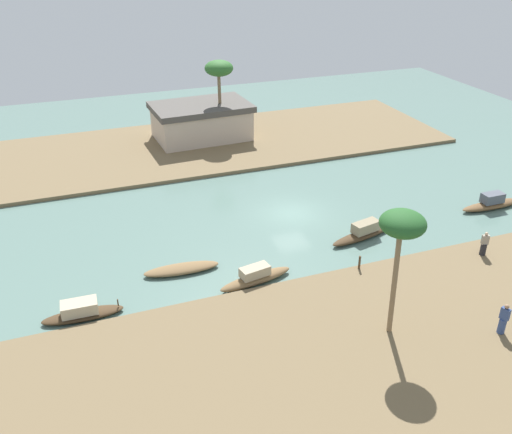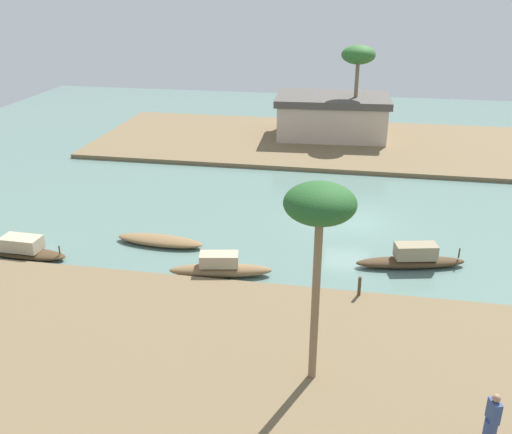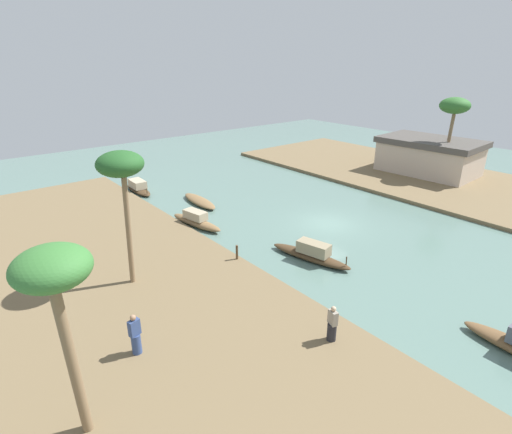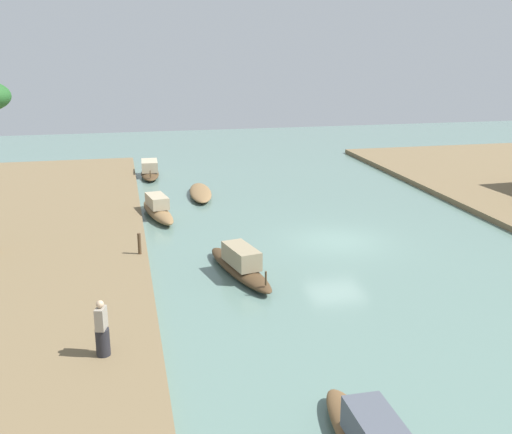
% 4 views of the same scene
% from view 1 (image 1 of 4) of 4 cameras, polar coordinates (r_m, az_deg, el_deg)
% --- Properties ---
extents(river_water, '(74.09, 74.09, 0.00)m').
position_cam_1_polar(river_water, '(40.91, 3.72, 0.40)').
color(river_water, slate).
rests_on(river_water, ground).
extents(riverbank_left, '(42.42, 14.94, 0.30)m').
position_cam_1_polar(riverbank_left, '(29.52, 16.39, -12.78)').
color(riverbank_left, brown).
rests_on(riverbank_left, ground).
extents(riverbank_right, '(42.42, 14.94, 0.30)m').
position_cam_1_polar(riverbank_right, '(54.47, -2.98, 7.78)').
color(riverbank_right, brown).
rests_on(riverbank_right, ground).
extents(sampan_with_red_awning, '(5.32, 2.10, 1.17)m').
position_cam_1_polar(sampan_with_red_awning, '(38.14, 11.07, -1.57)').
color(sampan_with_red_awning, '#47331E').
rests_on(sampan_with_red_awning, river_water).
extents(sampan_near_left_bank, '(4.36, 1.28, 1.06)m').
position_cam_1_polar(sampan_near_left_bank, '(31.60, -17.60, -9.34)').
color(sampan_near_left_bank, '#47331E').
rests_on(sampan_near_left_bank, river_water).
extents(sampan_downstream_large, '(5.33, 1.09, 1.23)m').
position_cam_1_polar(sampan_downstream_large, '(45.04, 23.24, 1.33)').
color(sampan_downstream_large, brown).
rests_on(sampan_downstream_large, river_water).
extents(sampan_upstream_small, '(4.71, 1.54, 0.44)m').
position_cam_1_polar(sampan_upstream_small, '(34.25, -7.71, -5.34)').
color(sampan_upstream_small, brown).
rests_on(sampan_upstream_small, river_water).
extents(sampan_with_tall_canopy, '(4.84, 1.82, 1.13)m').
position_cam_1_polar(sampan_with_tall_canopy, '(32.84, -0.05, -6.24)').
color(sampan_with_tall_canopy, brown).
rests_on(sampan_with_tall_canopy, river_water).
extents(person_on_near_bank, '(0.46, 0.49, 1.76)m').
position_cam_1_polar(person_on_near_bank, '(31.18, 24.21, -9.74)').
color(person_on_near_bank, '#33477A').
rests_on(person_on_near_bank, riverbank_left).
extents(person_by_mooring, '(0.48, 0.47, 1.61)m').
position_cam_1_polar(person_by_mooring, '(37.73, 22.52, -2.71)').
color(person_by_mooring, '#232328').
rests_on(person_by_mooring, riverbank_left).
extents(mooring_post, '(0.14, 0.14, 0.86)m').
position_cam_1_polar(mooring_post, '(34.20, 10.66, -4.63)').
color(mooring_post, '#4C3823').
rests_on(mooring_post, riverbank_left).
extents(palm_tree_left_near, '(2.22, 2.22, 6.87)m').
position_cam_1_polar(palm_tree_left_near, '(26.69, 14.89, -1.05)').
color(palm_tree_left_near, '#7F6647').
rests_on(palm_tree_left_near, riverbank_left).
extents(palm_tree_right_tall, '(2.69, 2.69, 7.50)m').
position_cam_1_polar(palm_tree_right_tall, '(53.61, -3.86, 14.91)').
color(palm_tree_right_tall, '#7F6647').
rests_on(palm_tree_right_tall, riverbank_right).
extents(riverside_building, '(9.57, 6.44, 3.40)m').
position_cam_1_polar(riverside_building, '(54.75, -5.67, 9.87)').
color(riverside_building, '#C6B29E').
rests_on(riverside_building, riverbank_right).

